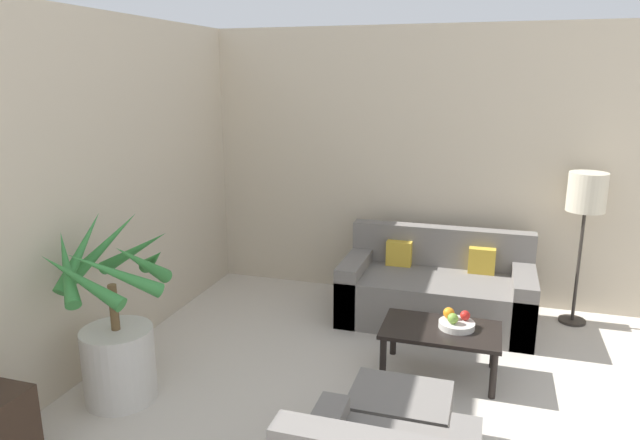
% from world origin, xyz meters
% --- Properties ---
extents(wall_back, '(7.76, 0.06, 2.70)m').
position_xyz_m(wall_back, '(0.00, 6.18, 1.35)').
color(wall_back, beige).
rests_on(wall_back, ground_plane).
extents(potted_palm, '(0.88, 0.88, 1.33)m').
position_xyz_m(potted_palm, '(-2.65, 3.54, 0.48)').
color(potted_palm, beige).
rests_on(potted_palm, ground_plane).
extents(sofa_loveseat, '(1.72, 0.87, 0.82)m').
position_xyz_m(sofa_loveseat, '(-0.66, 5.55, 0.28)').
color(sofa_loveseat, slate).
rests_on(sofa_loveseat, ground_plane).
extents(floor_lamp, '(0.33, 0.33, 1.41)m').
position_xyz_m(floor_lamp, '(0.57, 5.87, 1.17)').
color(floor_lamp, '#2D2823').
rests_on(floor_lamp, ground_plane).
extents(coffee_table, '(0.88, 0.54, 0.38)m').
position_xyz_m(coffee_table, '(-0.53, 4.54, 0.33)').
color(coffee_table, black).
rests_on(coffee_table, ground_plane).
extents(fruit_bowl, '(0.27, 0.27, 0.05)m').
position_xyz_m(fruit_bowl, '(-0.41, 4.58, 0.41)').
color(fruit_bowl, beige).
rests_on(fruit_bowl, coffee_table).
extents(apple_red, '(0.07, 0.07, 0.07)m').
position_xyz_m(apple_red, '(-0.36, 4.63, 0.47)').
color(apple_red, red).
rests_on(apple_red, fruit_bowl).
extents(apple_green, '(0.08, 0.08, 0.08)m').
position_xyz_m(apple_green, '(-0.44, 4.54, 0.47)').
color(apple_green, olive).
rests_on(apple_green, fruit_bowl).
extents(orange_fruit, '(0.09, 0.09, 0.09)m').
position_xyz_m(orange_fruit, '(-0.48, 4.63, 0.47)').
color(orange_fruit, orange).
rests_on(orange_fruit, fruit_bowl).
extents(ottoman, '(0.61, 0.49, 0.35)m').
position_xyz_m(ottoman, '(-0.68, 3.60, 0.17)').
color(ottoman, slate).
rests_on(ottoman, ground_plane).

